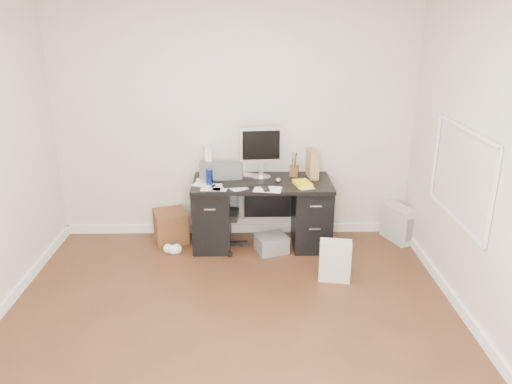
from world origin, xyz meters
The scene contains 18 objects.
ground centered at (0.00, 0.00, 0.00)m, with size 4.00×4.00×0.00m, color #452A16.
room_shell centered at (0.03, 0.03, 1.66)m, with size 4.02×4.02×2.71m.
desk centered at (0.30, 1.65, 0.40)m, with size 1.50×0.70×0.75m.
loose_papers centered at (0.10, 1.60, 0.75)m, with size 1.10×0.60×0.00m, color white, non-canonical shape.
lcd_monitor centered at (0.29, 1.76, 1.04)m, with size 0.46×0.26×0.58m, color silver, non-canonical shape.
keyboard centered at (0.13, 1.54, 0.76)m, with size 0.50×0.17×0.03m, color black.
computer_mouse centered at (0.47, 1.60, 0.78)m, with size 0.06×0.06×0.06m, color silver.
travel_mug centered at (-0.26, 1.56, 0.84)m, with size 0.08×0.08×0.17m, color navy.
white_binder centered at (-0.31, 1.91, 0.92)m, with size 0.14×0.30×0.34m, color white.
magazine_file centered at (0.86, 1.80, 0.90)m, with size 0.13×0.26×0.30m, color #9E814C.
pen_cup centered at (0.66, 1.84, 0.89)m, with size 0.11×0.11×0.27m, color brown, non-canonical shape.
yellow_book centered at (0.73, 1.52, 0.77)m, with size 0.17×0.22×0.04m, color yellow.
paper_remote centered at (0.35, 1.39, 0.76)m, with size 0.28×0.23×0.02m, color white, non-canonical shape.
office_chair centered at (-0.16, 1.59, 0.47)m, with size 0.53×0.53×0.94m, color #575957, non-canonical shape.
pc_tower centered at (1.86, 1.75, 0.20)m, with size 0.18×0.41×0.41m, color beige.
shopping_bag centered at (0.99, 0.84, 0.20)m, with size 0.30×0.22×0.41m, color silver.
wicker_basket centered at (-0.73, 1.77, 0.18)m, with size 0.35×0.35×0.35m, color #522D18.
desk_printer centered at (0.40, 1.46, 0.09)m, with size 0.32×0.26×0.19m, color slate.
Camera 1 is at (0.15, -3.46, 2.46)m, focal length 35.00 mm.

